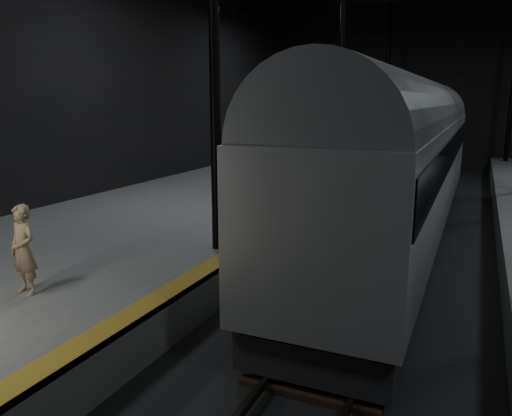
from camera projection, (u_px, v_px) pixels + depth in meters
The scene contains 6 objects.
ground at pixel (390, 259), 15.25m from camera, with size 44.00×44.00×0.00m, color black.
platform_left at pixel (180, 220), 18.13m from camera, with size 9.00×43.80×1.00m, color #575754.
tactile_strip at pixel (290, 217), 16.33m from camera, with size 0.50×43.80×0.01m, color olive.
track at pixel (390, 257), 15.24m from camera, with size 2.40×43.00×0.24m.
train at pixel (404, 155), 16.25m from camera, with size 3.02×20.17×5.39m.
woman at pixel (23, 250), 9.72m from camera, with size 0.66×0.43×1.80m, color tan.
Camera 1 is at (2.19, -14.98, 4.76)m, focal length 35.00 mm.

